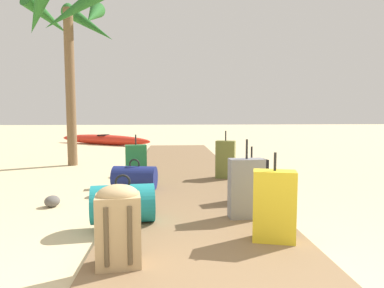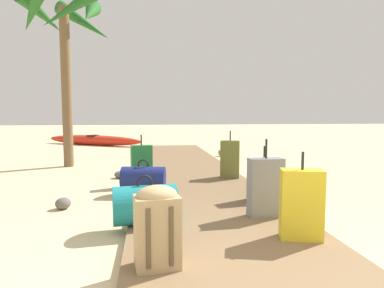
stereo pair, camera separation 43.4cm
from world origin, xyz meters
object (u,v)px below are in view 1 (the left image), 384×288
object	(u,v)px
suitcase_green	(136,163)
suitcase_grey	(246,188)
kayak	(104,140)
duffel_bag_teal	(123,204)
suitcase_black	(251,180)
backpack_tan	(118,223)
duffel_bag_navy	(135,178)
suitcase_olive	(225,159)
palm_tree_far_left	(70,27)
suitcase_yellow	(274,206)

from	to	relation	value
suitcase_green	suitcase_grey	distance (m)	2.52
kayak	duffel_bag_teal	bearing A→B (deg)	-78.01
suitcase_black	suitcase_grey	size ratio (longest dim) A/B	0.83
backpack_tan	suitcase_green	world-z (taller)	suitcase_green
suitcase_black	duffel_bag_navy	world-z (taller)	suitcase_black
suitcase_olive	suitcase_grey	bearing A→B (deg)	-93.93
backpack_tan	suitcase_olive	size ratio (longest dim) A/B	0.74
backpack_tan	suitcase_black	size ratio (longest dim) A/B	0.87
palm_tree_far_left	duffel_bag_teal	bearing A→B (deg)	-68.81
duffel_bag_navy	suitcase_black	bearing A→B (deg)	-25.61
backpack_tan	suitcase_olive	distance (m)	3.57
suitcase_black	kayak	xyz separation A→B (m)	(-3.61, 8.94, -0.16)
suitcase_olive	suitcase_grey	world-z (taller)	suitcase_grey
duffel_bag_teal	kayak	distance (m)	9.93
suitcase_green	palm_tree_far_left	distance (m)	3.95
duffel_bag_teal	duffel_bag_navy	size ratio (longest dim) A/B	1.00
suitcase_black	suitcase_green	size ratio (longest dim) A/B	0.91
suitcase_grey	duffel_bag_teal	bearing A→B (deg)	-176.65
duffel_bag_teal	palm_tree_far_left	size ratio (longest dim) A/B	0.17
duffel_bag_teal	suitcase_black	world-z (taller)	suitcase_black
duffel_bag_teal	suitcase_green	world-z (taller)	suitcase_green
backpack_tan	suitcase_grey	world-z (taller)	suitcase_grey
suitcase_yellow	suitcase_green	bearing A→B (deg)	118.00
suitcase_olive	backpack_tan	bearing A→B (deg)	-112.45
backpack_tan	duffel_bag_teal	bearing A→B (deg)	95.80
duffel_bag_navy	palm_tree_far_left	bearing A→B (deg)	119.99
backpack_tan	kayak	world-z (taller)	backpack_tan
duffel_bag_teal	suitcase_black	size ratio (longest dim) A/B	0.97
duffel_bag_navy	suitcase_green	xyz separation A→B (m)	(-0.04, 0.65, 0.13)
suitcase_grey	kayak	size ratio (longest dim) A/B	0.21
suitcase_grey	palm_tree_far_left	size ratio (longest dim) A/B	0.21
duffel_bag_teal	suitcase_grey	world-z (taller)	suitcase_grey
suitcase_yellow	duffel_bag_navy	size ratio (longest dim) A/B	1.16
palm_tree_far_left	suitcase_yellow	bearing A→B (deg)	-58.27
backpack_tan	suitcase_green	bearing A→B (deg)	93.20
duffel_bag_teal	suitcase_green	size ratio (longest dim) A/B	0.88
suitcase_yellow	kayak	xyz separation A→B (m)	(-3.47, 10.32, -0.20)
suitcase_yellow	duffel_bag_navy	bearing A→B (deg)	124.01
suitcase_grey	kayak	distance (m)	10.22
suitcase_black	suitcase_yellow	bearing A→B (deg)	-95.77
suitcase_olive	suitcase_green	xyz separation A→B (m)	(-1.54, -0.12, -0.03)
suitcase_yellow	suitcase_grey	world-z (taller)	suitcase_grey
backpack_tan	suitcase_black	distance (m)	2.29
suitcase_olive	duffel_bag_navy	xyz separation A→B (m)	(-1.50, -0.77, -0.15)
backpack_tan	palm_tree_far_left	distance (m)	6.39
duffel_bag_navy	palm_tree_far_left	distance (m)	4.46
suitcase_yellow	suitcase_olive	bearing A→B (deg)	88.78
duffel_bag_navy	suitcase_grey	world-z (taller)	suitcase_grey
palm_tree_far_left	kayak	size ratio (longest dim) A/B	1.00
suitcase_grey	backpack_tan	bearing A→B (deg)	-138.43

